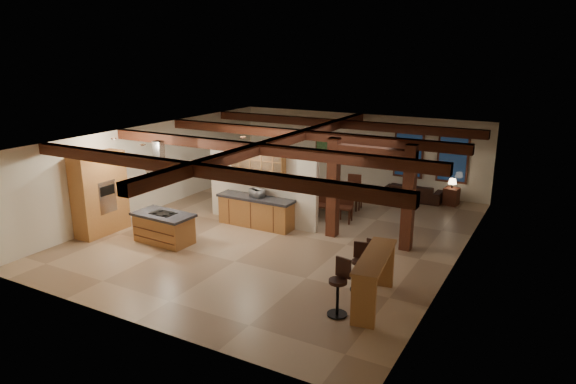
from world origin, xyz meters
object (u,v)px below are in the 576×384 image
object	(u,v)px
kitchen_island	(164,228)
bar_counter	(374,271)
sofa	(413,192)
dining_table	(328,203)

from	to	relation	value
kitchen_island	bar_counter	size ratio (longest dim) A/B	0.80
bar_counter	sofa	bearing A→B (deg)	100.16
dining_table	bar_counter	bearing A→B (deg)	-65.02
kitchen_island	dining_table	xyz separation A→B (m)	(2.93, 4.71, -0.11)
sofa	bar_counter	world-z (taller)	bar_counter
kitchen_island	sofa	bearing A→B (deg)	56.64
kitchen_island	dining_table	world-z (taller)	kitchen_island
kitchen_island	sofa	size ratio (longest dim) A/B	0.87
kitchen_island	sofa	world-z (taller)	kitchen_island
dining_table	sofa	distance (m)	3.52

